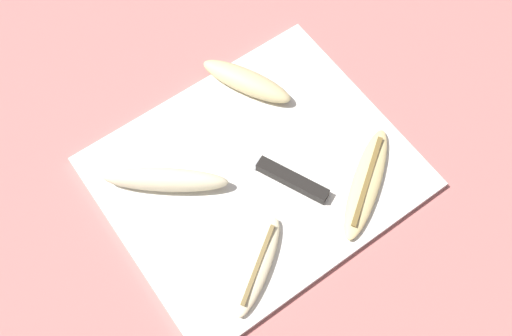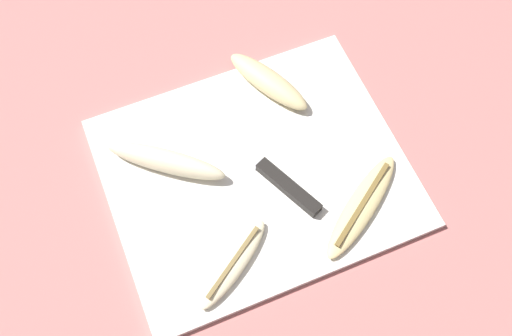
{
  "view_description": "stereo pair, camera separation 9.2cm",
  "coord_description": "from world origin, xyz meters",
  "px_view_note": "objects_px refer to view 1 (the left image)",
  "views": [
    {
      "loc": [
        -0.23,
        -0.32,
        0.85
      ],
      "look_at": [
        0.0,
        0.0,
        0.02
      ],
      "focal_mm": 42.0,
      "sensor_mm": 36.0,
      "label": 1
    },
    {
      "loc": [
        -0.15,
        -0.37,
        0.85
      ],
      "look_at": [
        0.0,
        0.0,
        0.02
      ],
      "focal_mm": 42.0,
      "sensor_mm": 36.0,
      "label": 2
    }
  ],
  "objects_px": {
    "banana_spotted_left": "(366,183)",
    "banana_pale_long": "(258,266)",
    "banana_bright_far": "(165,180)",
    "banana_mellow_near": "(246,81)",
    "knife": "(279,174)"
  },
  "relations": [
    {
      "from": "banana_spotted_left",
      "to": "banana_mellow_near",
      "type": "relative_size",
      "value": 1.15
    },
    {
      "from": "banana_bright_far",
      "to": "banana_pale_long",
      "type": "relative_size",
      "value": 1.15
    },
    {
      "from": "knife",
      "to": "banana_pale_long",
      "type": "relative_size",
      "value": 1.63
    },
    {
      "from": "banana_spotted_left",
      "to": "banana_pale_long",
      "type": "bearing_deg",
      "value": -177.32
    },
    {
      "from": "banana_mellow_near",
      "to": "banana_spotted_left",
      "type": "bearing_deg",
      "value": -79.92
    },
    {
      "from": "knife",
      "to": "banana_bright_far",
      "type": "bearing_deg",
      "value": 125.12
    },
    {
      "from": "banana_pale_long",
      "to": "knife",
      "type": "bearing_deg",
      "value": 41.73
    },
    {
      "from": "banana_bright_far",
      "to": "banana_mellow_near",
      "type": "bearing_deg",
      "value": 20.33
    },
    {
      "from": "knife",
      "to": "banana_pale_long",
      "type": "distance_m",
      "value": 0.15
    },
    {
      "from": "banana_spotted_left",
      "to": "banana_pale_long",
      "type": "height_order",
      "value": "banana_pale_long"
    },
    {
      "from": "banana_bright_far",
      "to": "banana_spotted_left",
      "type": "bearing_deg",
      "value": -35.7
    },
    {
      "from": "knife",
      "to": "banana_mellow_near",
      "type": "height_order",
      "value": "banana_mellow_near"
    },
    {
      "from": "banana_spotted_left",
      "to": "banana_mellow_near",
      "type": "xyz_separation_m",
      "value": [
        -0.04,
        0.25,
        0.01
      ]
    },
    {
      "from": "knife",
      "to": "banana_mellow_near",
      "type": "relative_size",
      "value": 1.51
    },
    {
      "from": "banana_spotted_left",
      "to": "banana_pale_long",
      "type": "xyz_separation_m",
      "value": [
        -0.21,
        -0.01,
        0.0
      ]
    }
  ]
}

